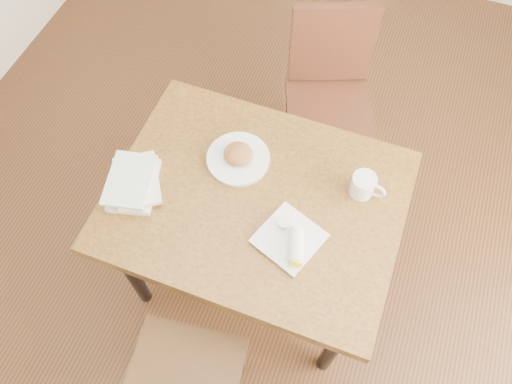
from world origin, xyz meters
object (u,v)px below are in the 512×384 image
(book_stack, at_px, (134,182))
(plate_scone, at_px, (238,157))
(chair_far, at_px, (329,87))
(coffee_mug, at_px, (364,185))
(table, at_px, (256,208))
(plate_burrito, at_px, (291,241))

(book_stack, bearing_deg, plate_scone, 37.35)
(chair_far, distance_m, coffee_mug, 0.75)
(chair_far, bearing_deg, table, -95.73)
(coffee_mug, relative_size, plate_burrito, 0.51)
(table, distance_m, book_stack, 0.49)
(chair_far, xyz_separation_m, plate_scone, (-0.21, -0.68, 0.23))
(plate_burrito, distance_m, book_stack, 0.65)
(plate_burrito, bearing_deg, chair_far, 96.30)
(chair_far, distance_m, plate_scone, 0.75)
(table, height_order, coffee_mug, coffee_mug)
(table, height_order, plate_burrito, plate_burrito)
(chair_far, bearing_deg, plate_scone, -107.18)
(chair_far, distance_m, book_stack, 1.11)
(table, bearing_deg, coffee_mug, 24.60)
(table, height_order, chair_far, chair_far)
(coffee_mug, bearing_deg, table, -155.40)
(book_stack, bearing_deg, table, 14.17)
(table, distance_m, plate_scone, 0.22)
(plate_scone, height_order, book_stack, plate_scone)
(chair_far, relative_size, plate_scone, 3.72)
(plate_burrito, bearing_deg, table, 144.93)
(chair_far, relative_size, plate_burrito, 3.44)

